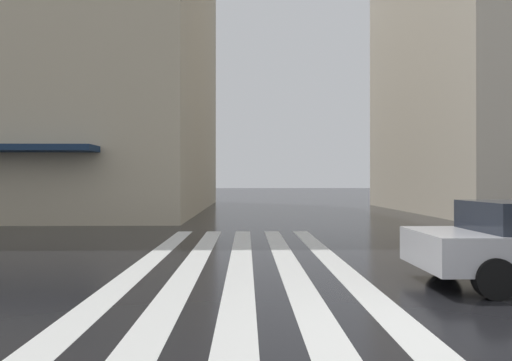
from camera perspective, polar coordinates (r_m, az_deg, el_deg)
ground_plane at (r=5.46m, az=24.36°, el=-18.73°), size 220.00×220.00×0.00m
zebra_crossing at (r=8.84m, az=-2.07°, el=-11.47°), size 13.00×4.50×0.01m
haussmann_block_mid at (r=31.48m, az=-26.89°, el=17.01°), size 21.13×20.83×22.50m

